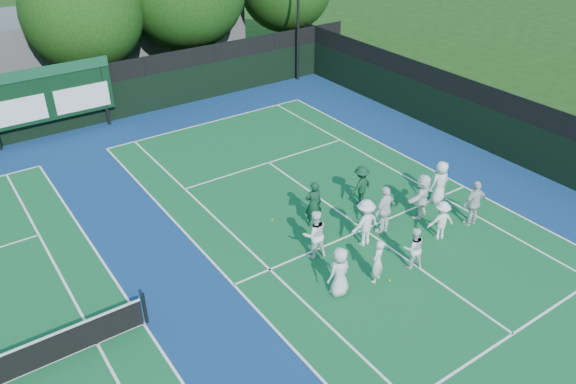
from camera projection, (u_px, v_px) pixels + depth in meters
ground at (383, 243)px, 19.81m from camera, size 120.00×120.00×0.00m
court_apron at (219, 291)px, 17.58m from camera, size 34.00×32.00×0.01m
near_court at (364, 229)px, 20.52m from camera, size 11.05×23.85×0.01m
back_fence at (70, 104)px, 27.51m from camera, size 34.00×0.08×3.00m
divider_fence_right at (523, 137)px, 24.23m from camera, size 0.08×32.00×3.00m
scoreboard at (48, 94)px, 26.29m from camera, size 6.00×0.21×3.55m
clubhouse at (96, 41)px, 34.80m from camera, size 18.00×6.00×4.00m
tree_c at (85, 15)px, 29.58m from camera, size 6.28×6.28×7.90m
tennis_ball_0 at (389, 280)px, 17.99m from camera, size 0.07×0.07×0.07m
tennis_ball_3 at (272, 220)px, 21.03m from camera, size 0.07×0.07×0.07m
tennis_ball_4 at (375, 217)px, 21.21m from camera, size 0.07×0.07×0.07m
tennis_ball_5 at (441, 214)px, 21.39m from camera, size 0.07×0.07×0.07m
player_front_0 at (340, 272)px, 17.09m from camera, size 0.88×0.62×1.69m
player_front_1 at (377, 261)px, 17.65m from camera, size 0.66×0.56×1.53m
player_front_2 at (413, 248)px, 18.27m from camera, size 0.91×0.82×1.52m
player_front_3 at (441, 220)px, 19.70m from camera, size 1.09×0.85×1.49m
player_front_4 at (474, 203)px, 20.38m from camera, size 1.11×0.58×1.81m
player_back_0 at (314, 234)px, 18.72m from camera, size 1.01×0.87×1.78m
player_back_1 at (365, 223)px, 19.32m from camera, size 1.16×0.69×1.78m
player_back_2 at (385, 210)px, 19.93m from camera, size 1.17×0.67×1.88m
player_back_3 at (422, 196)px, 20.87m from camera, size 1.72×1.10×1.77m
player_back_4 at (440, 183)px, 21.73m from camera, size 0.89×0.60×1.77m
coach_left at (313, 204)px, 20.33m from camera, size 0.75×0.60×1.82m
coach_right at (361, 185)px, 21.69m from camera, size 1.11×0.73×1.62m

